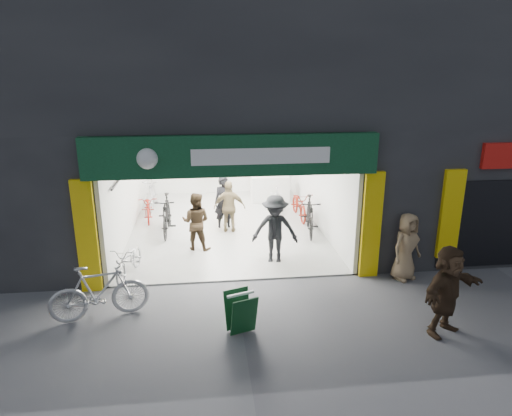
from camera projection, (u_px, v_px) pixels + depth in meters
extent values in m
plane|color=#56565B|center=(235.00, 281.00, 10.83)|extent=(60.00, 60.00, 0.00)
cube|color=#232326|center=(253.00, 37.00, 13.99)|extent=(16.00, 10.00, 4.50)
cube|color=#232326|center=(50.00, 170.00, 14.45)|extent=(5.00, 10.00, 3.50)
cube|color=#232326|center=(397.00, 162.00, 15.73)|extent=(6.00, 10.00, 3.50)
cube|color=#9E9E99|center=(226.00, 225.00, 14.62)|extent=(6.00, 8.00, 0.04)
cube|color=silver|center=(219.00, 154.00, 18.04)|extent=(6.00, 0.20, 3.20)
cube|color=silver|center=(127.00, 180.00, 13.83)|extent=(0.10, 8.00, 3.20)
cube|color=silver|center=(317.00, 175.00, 14.48)|extent=(0.10, 8.00, 3.20)
cube|color=white|center=(223.00, 124.00, 13.67)|extent=(6.00, 8.00, 0.10)
cube|color=black|center=(232.00, 140.00, 9.94)|extent=(6.00, 0.30, 0.30)
cube|color=#0B3318|center=(233.00, 156.00, 9.82)|extent=(6.40, 0.25, 0.90)
cube|color=white|center=(261.00, 156.00, 9.75)|extent=(3.00, 0.02, 0.35)
cube|color=yellow|center=(87.00, 237.00, 10.03)|extent=(0.45, 0.12, 2.60)
cube|color=yellow|center=(371.00, 225.00, 10.75)|extent=(0.45, 0.12, 2.60)
cube|color=yellow|center=(450.00, 214.00, 10.91)|extent=(0.50, 0.12, 2.20)
cube|color=black|center=(498.00, 224.00, 11.18)|extent=(3.00, 0.06, 2.20)
cylinder|color=black|center=(127.00, 168.00, 13.12)|extent=(0.06, 5.00, 0.06)
cube|color=silver|center=(270.00, 189.00, 17.05)|extent=(1.40, 0.60, 1.00)
cube|color=white|center=(229.00, 140.00, 11.03)|extent=(1.30, 0.35, 0.04)
cube|color=white|center=(225.00, 130.00, 12.74)|extent=(1.30, 0.35, 0.04)
cube|color=white|center=(222.00, 123.00, 14.45)|extent=(1.30, 0.35, 0.04)
cube|color=white|center=(220.00, 117.00, 16.15)|extent=(1.30, 0.35, 0.04)
imported|color=#B2B3B7|center=(129.00, 260.00, 11.00)|extent=(0.87, 1.67, 0.83)
imported|color=black|center=(167.00, 215.00, 13.77)|extent=(0.60, 2.01, 1.20)
imported|color=maroon|center=(148.00, 208.00, 15.04)|extent=(0.76, 1.71, 0.87)
imported|color=#ACACB1|center=(152.00, 193.00, 16.32)|extent=(0.53, 1.88, 1.13)
imported|color=black|center=(310.00, 216.00, 13.77)|extent=(0.83, 1.97, 1.15)
imported|color=maroon|center=(299.00, 205.00, 15.21)|extent=(0.67, 1.84, 0.96)
imported|color=silver|center=(277.00, 202.00, 15.49)|extent=(0.70, 1.63, 0.95)
imported|color=#B2B3B7|center=(99.00, 292.00, 9.10)|extent=(2.01, 0.96, 1.17)
imported|color=black|center=(224.00, 203.00, 14.17)|extent=(0.63, 0.43, 1.68)
imported|color=#342617|center=(196.00, 222.00, 12.48)|extent=(0.94, 0.81, 1.64)
imported|color=black|center=(275.00, 230.00, 11.64)|extent=(1.28, 0.88, 1.81)
imported|color=olive|center=(229.00, 207.00, 13.79)|extent=(0.99, 0.48, 1.63)
imported|color=#8B7151|center=(406.00, 247.00, 10.76)|extent=(0.95, 0.81, 1.64)
imported|color=#372619|center=(447.00, 291.00, 8.50)|extent=(1.69, 1.23, 1.77)
cube|color=#0E3A19|center=(244.00, 316.00, 8.52)|extent=(0.54, 0.34, 0.78)
cube|color=#0E3A19|center=(237.00, 308.00, 8.80)|extent=(0.54, 0.34, 0.78)
cube|color=white|center=(241.00, 294.00, 8.55)|extent=(0.53, 0.21, 0.05)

